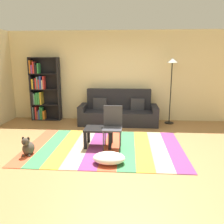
% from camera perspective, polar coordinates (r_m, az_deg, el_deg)
% --- Properties ---
extents(ground_plane, '(14.00, 14.00, 0.00)m').
position_cam_1_polar(ground_plane, '(5.00, 0.07, -8.98)').
color(ground_plane, '#9E7042').
extents(back_wall, '(6.80, 0.10, 2.70)m').
position_cam_1_polar(back_wall, '(7.21, 1.59, 8.74)').
color(back_wall, beige).
rests_on(back_wall, ground_plane).
extents(rug, '(3.34, 2.24, 0.01)m').
position_cam_1_polar(rug, '(5.08, -2.00, -8.59)').
color(rug, '#C64C2D').
rests_on(rug, ground_plane).
extents(couch, '(2.26, 0.80, 1.00)m').
position_cam_1_polar(couch, '(6.84, 1.59, -0.07)').
color(couch, black).
rests_on(couch, ground_plane).
extents(bookshelf, '(0.90, 0.28, 1.92)m').
position_cam_1_polar(bookshelf, '(7.51, -16.85, 5.06)').
color(bookshelf, black).
rests_on(bookshelf, ground_plane).
extents(coffee_table, '(0.60, 0.49, 0.40)m').
position_cam_1_polar(coffee_table, '(5.04, -3.30, -4.86)').
color(coffee_table, black).
rests_on(coffee_table, rug).
extents(pouf, '(0.59, 0.43, 0.20)m').
position_cam_1_polar(pouf, '(4.30, -0.73, -11.22)').
color(pouf, white).
rests_on(pouf, rug).
extents(dog, '(0.22, 0.35, 0.40)m').
position_cam_1_polar(dog, '(4.93, -19.92, -8.12)').
color(dog, '#473D33').
rests_on(dog, ground_plane).
extents(standing_lamp, '(0.32, 0.32, 1.91)m').
position_cam_1_polar(standing_lamp, '(6.90, 14.49, 10.19)').
color(standing_lamp, black).
rests_on(standing_lamp, ground_plane).
extents(tv_remote, '(0.08, 0.16, 0.02)m').
position_cam_1_polar(tv_remote, '(5.04, -2.08, -3.74)').
color(tv_remote, black).
rests_on(tv_remote, coffee_table).
extents(folding_chair, '(0.40, 0.40, 0.90)m').
position_cam_1_polar(folding_chair, '(4.91, 0.15, -2.81)').
color(folding_chair, '#38383D').
rests_on(folding_chair, ground_plane).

